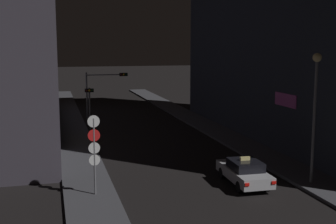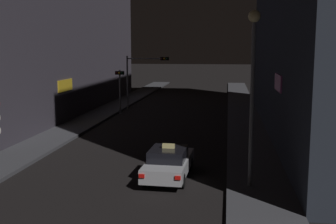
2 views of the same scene
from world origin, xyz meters
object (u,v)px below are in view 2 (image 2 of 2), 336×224
object	(u,v)px
taxi	(169,162)
street_lamp_near_block	(253,69)
traffic_light_left_kerb	(120,83)
traffic_light_overhead	(143,71)

from	to	relation	value
taxi	street_lamp_near_block	size ratio (longest dim) A/B	0.62
taxi	traffic_light_left_kerb	distance (m)	19.75
traffic_light_overhead	street_lamp_near_block	world-z (taller)	street_lamp_near_block
street_lamp_near_block	traffic_light_overhead	bearing A→B (deg)	112.03
traffic_light_overhead	street_lamp_near_block	size ratio (longest dim) A/B	0.72
taxi	street_lamp_near_block	distance (m)	5.73
taxi	traffic_light_left_kerb	xyz separation A→B (m)	(-7.02, 18.35, 2.09)
traffic_light_overhead	street_lamp_near_block	distance (m)	24.14
traffic_light_overhead	traffic_light_left_kerb	xyz separation A→B (m)	(-1.57, -2.89, -0.93)
taxi	street_lamp_near_block	xyz separation A→B (m)	(3.59, -1.11, 4.32)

